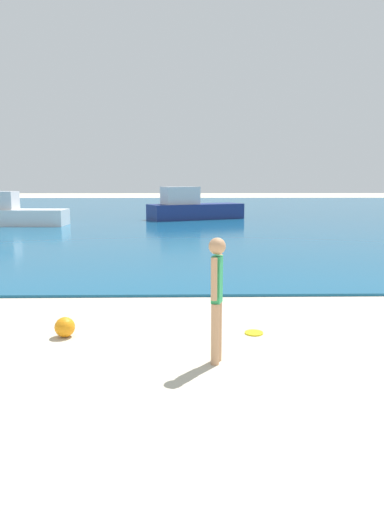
% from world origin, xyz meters
% --- Properties ---
extents(water, '(160.00, 60.00, 0.06)m').
position_xyz_m(water, '(0.00, 40.89, 0.03)').
color(water, '#14567F').
rests_on(water, ground).
extents(person_standing, '(0.23, 0.38, 1.71)m').
position_xyz_m(person_standing, '(0.37, 7.25, 0.97)').
color(person_standing, tan).
rests_on(person_standing, ground).
extents(frisbee, '(0.29, 0.29, 0.03)m').
position_xyz_m(frisbee, '(1.07, 8.45, 0.01)').
color(frisbee, yellow).
rests_on(frisbee, ground).
extents(boat_near, '(5.48, 1.96, 1.84)m').
position_xyz_m(boat_near, '(-9.38, 27.04, 0.70)').
color(boat_near, white).
rests_on(boat_near, water).
extents(boat_far, '(6.29, 4.20, 2.05)m').
position_xyz_m(boat_far, '(0.55, 31.01, 0.77)').
color(boat_far, navy).
rests_on(boat_far, water).
extents(beach_ball, '(0.32, 0.32, 0.32)m').
position_xyz_m(beach_ball, '(-1.94, 8.36, 0.16)').
color(beach_ball, orange).
rests_on(beach_ball, ground).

